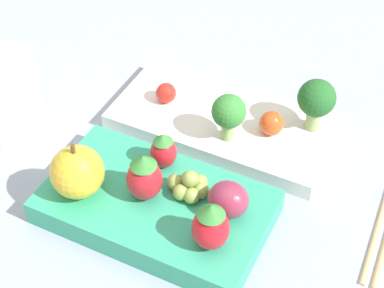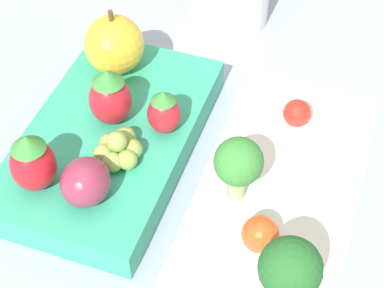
{
  "view_description": "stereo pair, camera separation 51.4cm",
  "coord_description": "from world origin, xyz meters",
  "px_view_note": "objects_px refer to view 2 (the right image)",
  "views": [
    {
      "loc": [
        0.18,
        -0.4,
        0.46
      ],
      "look_at": [
        -0.01,
        -0.0,
        0.04
      ],
      "focal_mm": 60.0,
      "sensor_mm": 36.0,
      "label": 1
    },
    {
      "loc": [
        0.29,
        0.09,
        0.38
      ],
      "look_at": [
        -0.01,
        -0.0,
        0.04
      ],
      "focal_mm": 60.0,
      "sensor_mm": 36.0,
      "label": 2
    }
  ],
  "objects_px": {
    "broccoli_floret_1": "(290,270)",
    "cherry_tomato_0": "(260,234)",
    "strawberry_1": "(110,97)",
    "bento_box_savoury": "(279,194)",
    "strawberry_0": "(164,112)",
    "plum": "(85,182)",
    "broccoli_floret_0": "(238,164)",
    "apple": "(114,45)",
    "strawberry_2": "(32,162)",
    "bento_box_fruit": "(111,139)",
    "cherry_tomato_1": "(297,113)",
    "grape_cluster": "(118,150)"
  },
  "relations": [
    {
      "from": "bento_box_fruit",
      "to": "cherry_tomato_0",
      "type": "relative_size",
      "value": 8.31
    },
    {
      "from": "broccoli_floret_1",
      "to": "broccoli_floret_0",
      "type": "bearing_deg",
      "value": -145.8
    },
    {
      "from": "cherry_tomato_1",
      "to": "strawberry_0",
      "type": "xyz_separation_m",
      "value": [
        0.04,
        -0.09,
        0.01
      ]
    },
    {
      "from": "bento_box_fruit",
      "to": "strawberry_1",
      "type": "xyz_separation_m",
      "value": [
        -0.01,
        -0.0,
        0.04
      ]
    },
    {
      "from": "cherry_tomato_1",
      "to": "strawberry_0",
      "type": "relative_size",
      "value": 0.56
    },
    {
      "from": "bento_box_fruit",
      "to": "apple",
      "type": "relative_size",
      "value": 3.62
    },
    {
      "from": "strawberry_2",
      "to": "bento_box_fruit",
      "type": "bearing_deg",
      "value": 157.31
    },
    {
      "from": "bento_box_savoury",
      "to": "broccoli_floret_0",
      "type": "bearing_deg",
      "value": -60.4
    },
    {
      "from": "cherry_tomato_0",
      "to": "plum",
      "type": "relative_size",
      "value": 0.68
    },
    {
      "from": "strawberry_0",
      "to": "plum",
      "type": "height_order",
      "value": "strawberry_0"
    },
    {
      "from": "broccoli_floret_0",
      "to": "apple",
      "type": "relative_size",
      "value": 0.91
    },
    {
      "from": "plum",
      "to": "grape_cluster",
      "type": "height_order",
      "value": "plum"
    },
    {
      "from": "cherry_tomato_0",
      "to": "plum",
      "type": "xyz_separation_m",
      "value": [
        0.0,
        -0.12,
        0.01
      ]
    },
    {
      "from": "broccoli_floret_0",
      "to": "bento_box_fruit",
      "type": "bearing_deg",
      "value": -104.03
    },
    {
      "from": "cherry_tomato_1",
      "to": "strawberry_1",
      "type": "distance_m",
      "value": 0.14
    },
    {
      "from": "cherry_tomato_1",
      "to": "plum",
      "type": "distance_m",
      "value": 0.17
    },
    {
      "from": "bento_box_savoury",
      "to": "plum",
      "type": "height_order",
      "value": "plum"
    },
    {
      "from": "plum",
      "to": "bento_box_savoury",
      "type": "bearing_deg",
      "value": 113.74
    },
    {
      "from": "broccoli_floret_1",
      "to": "cherry_tomato_0",
      "type": "relative_size",
      "value": 2.33
    },
    {
      "from": "apple",
      "to": "cherry_tomato_0",
      "type": "bearing_deg",
      "value": 49.68
    },
    {
      "from": "strawberry_2",
      "to": "bento_box_savoury",
      "type": "bearing_deg",
      "value": 108.49
    },
    {
      "from": "bento_box_savoury",
      "to": "bento_box_fruit",
      "type": "height_order",
      "value": "bento_box_fruit"
    },
    {
      "from": "bento_box_fruit",
      "to": "bento_box_savoury",
      "type": "bearing_deg",
      "value": 85.5
    },
    {
      "from": "cherry_tomato_0",
      "to": "strawberry_1",
      "type": "xyz_separation_m",
      "value": [
        -0.07,
        -0.13,
        0.02
      ]
    },
    {
      "from": "grape_cluster",
      "to": "cherry_tomato_0",
      "type": "bearing_deg",
      "value": 71.84
    },
    {
      "from": "apple",
      "to": "plum",
      "type": "distance_m",
      "value": 0.14
    },
    {
      "from": "broccoli_floret_0",
      "to": "plum",
      "type": "distance_m",
      "value": 0.1
    },
    {
      "from": "broccoli_floret_1",
      "to": "strawberry_0",
      "type": "height_order",
      "value": "broccoli_floret_1"
    },
    {
      "from": "bento_box_fruit",
      "to": "apple",
      "type": "height_order",
      "value": "apple"
    },
    {
      "from": "cherry_tomato_1",
      "to": "strawberry_2",
      "type": "relative_size",
      "value": 0.45
    },
    {
      "from": "bento_box_savoury",
      "to": "strawberry_1",
      "type": "distance_m",
      "value": 0.14
    },
    {
      "from": "apple",
      "to": "strawberry_1",
      "type": "relative_size",
      "value": 1.16
    },
    {
      "from": "cherry_tomato_0",
      "to": "cherry_tomato_1",
      "type": "xyz_separation_m",
      "value": [
        -0.12,
        0.0,
        -0.0
      ]
    },
    {
      "from": "strawberry_1",
      "to": "bento_box_savoury",
      "type": "bearing_deg",
      "value": 81.53
    },
    {
      "from": "plum",
      "to": "grape_cluster",
      "type": "xyz_separation_m",
      "value": [
        -0.04,
        0.01,
        -0.01
      ]
    },
    {
      "from": "strawberry_0",
      "to": "cherry_tomato_1",
      "type": "bearing_deg",
      "value": 114.87
    },
    {
      "from": "cherry_tomato_0",
      "to": "strawberry_0",
      "type": "xyz_separation_m",
      "value": [
        -0.07,
        -0.09,
        0.01
      ]
    },
    {
      "from": "plum",
      "to": "apple",
      "type": "bearing_deg",
      "value": -166.46
    },
    {
      "from": "bento_box_savoury",
      "to": "cherry_tomato_1",
      "type": "relative_size",
      "value": 10.71
    },
    {
      "from": "bento_box_fruit",
      "to": "strawberry_1",
      "type": "distance_m",
      "value": 0.04
    },
    {
      "from": "cherry_tomato_1",
      "to": "cherry_tomato_0",
      "type": "bearing_deg",
      "value": -0.56
    },
    {
      "from": "broccoli_floret_1",
      "to": "cherry_tomato_0",
      "type": "bearing_deg",
      "value": -146.21
    },
    {
      "from": "bento_box_savoury",
      "to": "strawberry_1",
      "type": "height_order",
      "value": "strawberry_1"
    },
    {
      "from": "grape_cluster",
      "to": "bento_box_savoury",
      "type": "bearing_deg",
      "value": 97.51
    },
    {
      "from": "broccoli_floret_1",
      "to": "cherry_tomato_0",
      "type": "xyz_separation_m",
      "value": [
        -0.04,
        -0.02,
        -0.02
      ]
    },
    {
      "from": "apple",
      "to": "strawberry_2",
      "type": "bearing_deg",
      "value": -2.85
    },
    {
      "from": "bento_box_savoury",
      "to": "broccoli_floret_1",
      "type": "height_order",
      "value": "broccoli_floret_1"
    },
    {
      "from": "broccoli_floret_1",
      "to": "apple",
      "type": "bearing_deg",
      "value": -133.12
    },
    {
      "from": "broccoli_floret_1",
      "to": "strawberry_1",
      "type": "height_order",
      "value": "broccoli_floret_1"
    },
    {
      "from": "strawberry_1",
      "to": "strawberry_0",
      "type": "bearing_deg",
      "value": 92.75
    }
  ]
}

